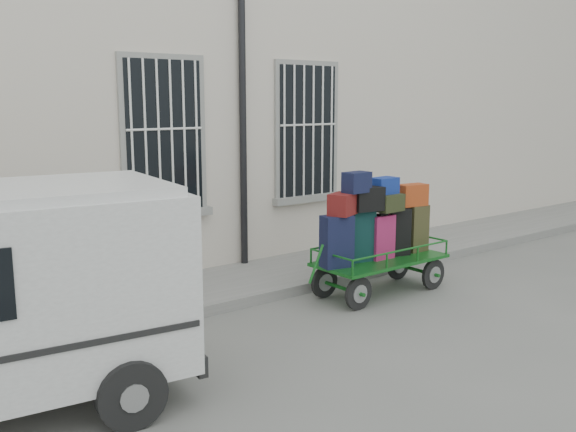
# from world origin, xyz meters

# --- Properties ---
(ground) EXTENTS (80.00, 80.00, 0.00)m
(ground) POSITION_xyz_m (0.00, 0.00, 0.00)
(ground) COLOR slate
(ground) RESTS_ON ground
(building) EXTENTS (24.00, 5.15, 6.00)m
(building) POSITION_xyz_m (0.00, 5.50, 3.00)
(building) COLOR beige
(building) RESTS_ON ground
(sidewalk) EXTENTS (24.00, 1.70, 0.15)m
(sidewalk) POSITION_xyz_m (0.00, 2.20, 0.07)
(sidewalk) COLOR slate
(sidewalk) RESTS_ON ground
(luggage_cart) EXTENTS (2.36, 0.93, 1.81)m
(luggage_cart) POSITION_xyz_m (1.78, 0.74, 0.91)
(luggage_cart) COLOR black
(luggage_cart) RESTS_ON ground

